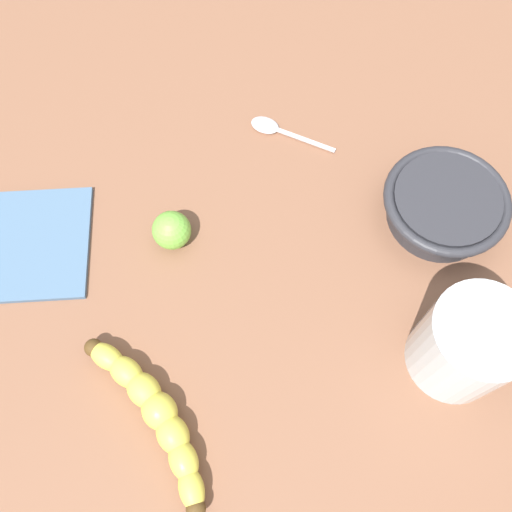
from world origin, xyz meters
TOP-DOWN VIEW (x-y plane):
  - wooden_tabletop at (0.00, 0.00)cm, footprint 120.00×120.00cm
  - banana at (6.41, -16.80)cm, footprint 20.34×6.73cm
  - smoothie_glass at (14.60, 12.87)cm, footprint 9.56×9.56cm
  - ceramic_bowl at (0.39, 21.14)cm, footprint 14.13×14.13cm
  - lime_fruit at (-11.12, -7.40)cm, footprint 4.37×4.37cm
  - teaspoon at (-19.88, 9.44)cm, footprint 9.62×8.18cm
  - folded_napkin at (-17.83, -22.52)cm, footprint 18.19×18.17cm

SIDE VIEW (x-z plane):
  - wooden_tabletop at x=0.00cm, z-range 0.00..3.00cm
  - folded_napkin at x=-17.83cm, z-range 3.00..3.60cm
  - teaspoon at x=-19.88cm, z-range 3.00..3.80cm
  - banana at x=6.41cm, z-range 3.00..6.41cm
  - lime_fruit at x=-11.12cm, z-range 3.00..7.37cm
  - ceramic_bowl at x=0.39cm, z-range 3.45..7.92cm
  - smoothie_glass at x=14.60cm, z-range 2.99..13.32cm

